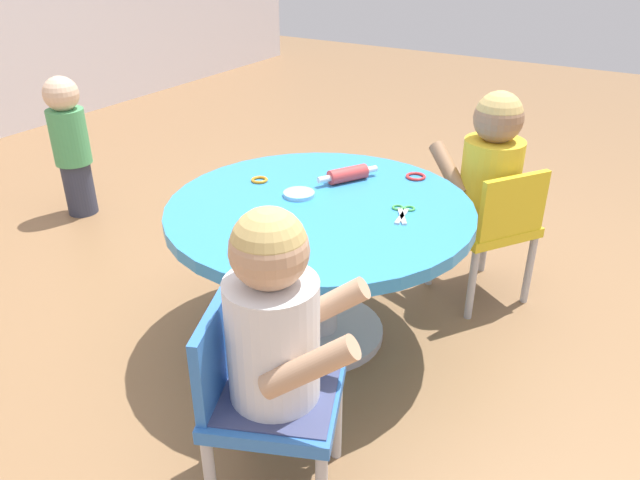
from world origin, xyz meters
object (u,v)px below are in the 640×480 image
Objects in this scene: seated_child_right at (491,164)px; toddler_standing at (70,143)px; craft_table at (320,235)px; seated_child_left at (274,317)px; child_chair_left at (261,395)px; rolling_pin at (348,174)px; child_chair_right at (490,226)px; craft_scissors at (403,212)px.

seated_child_right is 0.76× the size of toddler_standing.
seated_child_left is (-0.61, -0.26, 0.14)m from craft_table.
rolling_pin is (0.85, 0.24, 0.22)m from child_chair_left.
child_chair_right is 1.05× the size of seated_child_right.
child_chair_left is 1.00× the size of child_chair_right.
seated_child_right is at bearing -80.94° from toddler_standing.
craft_table is 0.26m from rolling_pin.
seated_child_right is 3.58× the size of craft_scissors.
rolling_pin reaches higher than child_chair_right.
child_chair_right is at bearing -124.11° from seated_child_right.
child_chair_right is (0.53, -0.40, -0.09)m from craft_table.
craft_scissors is (0.70, 0.01, -0.03)m from seated_child_left.
toddler_standing is at bearing 84.65° from craft_scissors.
seated_child_right reaches higher than toddler_standing.
seated_child_left is at bearing -157.16° from craft_table.
child_chair_left is at bearing 178.04° from craft_scissors.
rolling_pin is at bearing 18.63° from seated_child_left.
child_chair_left is at bearing 172.89° from seated_child_right.
child_chair_left is 1.05× the size of seated_child_right.
seated_child_left is 0.95× the size of child_chair_right.
toddler_standing is at bearing 98.26° from child_chair_right.
toddler_standing is (0.87, 1.79, -0.17)m from seated_child_left.
toddler_standing is 1.79m from craft_scissors.
seated_child_left is at bearing 174.59° from seated_child_right.
seated_child_right is at bearing -7.11° from child_chair_left.
toddler_standing is (0.25, 1.53, -0.03)m from craft_table.
toddler_standing is at bearing 64.22° from seated_child_left.
child_chair_left is 0.80× the size of toddler_standing.
child_chair_left is at bearing -163.96° from rolling_pin.
rolling_pin is at bearing 126.54° from child_chair_right.
toddler_standing is at bearing 99.06° from seated_child_right.
child_chair_right is 0.23m from seated_child_right.
child_chair_left is at bearing -116.65° from toddler_standing.
seated_child_left is 0.76× the size of toddler_standing.
toddler_standing is at bearing 88.73° from rolling_pin.
craft_scissors is (-0.47, 0.12, -0.03)m from seated_child_right.
rolling_pin is at bearing 16.04° from child_chair_left.
child_chair_right is (1.16, -0.18, 0.00)m from child_chair_left.
craft_table is 6.83× the size of craft_scissors.
child_chair_right reaches higher than craft_table.
rolling_pin is (-0.34, 0.39, -0.01)m from seated_child_right.
seated_child_left reaches higher than craft_table.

